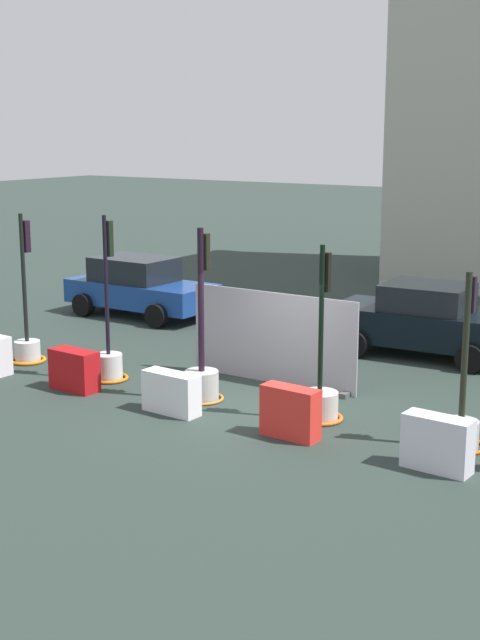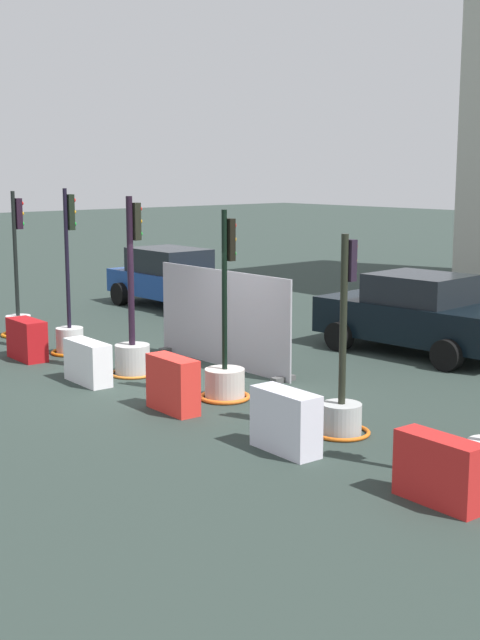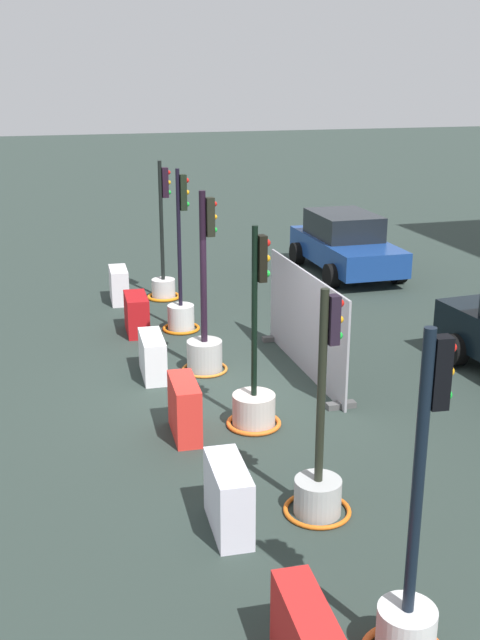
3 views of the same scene
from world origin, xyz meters
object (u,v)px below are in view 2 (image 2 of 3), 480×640
car_black_sedan (419,314)px  car_blue_estate (173,278)px  traffic_light_1 (70,327)px  construction_barrier_3 (173,384)px  traffic_light_0 (18,312)px  construction_barrier_5 (439,471)px  construction_barrier_2 (88,362)px  construction_barrier_4 (286,421)px  traffic_light_3 (225,372)px  traffic_light_4 (342,402)px  construction_barrier_1 (27,340)px  traffic_light_2 (132,345)px

car_black_sedan → car_blue_estate: bearing=-178.5°
traffic_light_1 → construction_barrier_3: (4.99, -1.00, -0.11)m
traffic_light_0 → construction_barrier_5: size_ratio=2.98×
construction_barrier_2 → construction_barrier_3: (2.52, 0.06, 0.06)m
construction_barrier_4 → traffic_light_1: bearing=172.3°
traffic_light_1 → construction_barrier_4: traffic_light_1 is taller
traffic_light_3 → construction_barrier_4: 2.92m
car_blue_estate → car_black_sedan: bearing=1.5°
traffic_light_4 → construction_barrier_1: size_ratio=2.75×
traffic_light_0 → traffic_light_4: size_ratio=1.14×
car_black_sedan → construction_barrier_3: bearing=-88.2°
traffic_light_2 → traffic_light_4: 5.14m
traffic_light_0 → construction_barrier_1: size_ratio=3.13×
traffic_light_2 → traffic_light_4: (5.13, 0.23, -0.09)m
traffic_light_4 → car_black_sedan: size_ratio=0.67×
traffic_light_2 → construction_barrier_2: 1.01m
construction_barrier_3 → traffic_light_3: bearing=91.8°
construction_barrier_1 → construction_barrier_4: bearing=-0.5°
traffic_light_3 → construction_barrier_3: (0.04, -1.13, -0.02)m
construction_barrier_1 → car_blue_estate: bearing=119.3°
traffic_light_2 → construction_barrier_1: traffic_light_2 is taller
traffic_light_0 → car_black_sedan: (7.31, 5.54, 0.26)m
construction_barrier_1 → construction_barrier_2: construction_barrier_1 is taller
traffic_light_4 → construction_barrier_4: bearing=-87.9°
traffic_light_4 → construction_barrier_4: size_ratio=2.69×
traffic_light_1 → car_black_sedan: 7.39m
traffic_light_4 → car_blue_estate: traffic_light_4 is taller
traffic_light_0 → construction_barrier_4: traffic_light_0 is taller
traffic_light_0 → car_black_sedan: bearing=37.2°
car_blue_estate → traffic_light_0: bearing=-78.1°
traffic_light_2 → construction_barrier_3: (2.53, -0.93, -0.13)m
traffic_light_2 → car_black_sedan: (2.32, 5.70, 0.25)m
traffic_light_2 → traffic_light_3: bearing=4.5°
traffic_light_4 → construction_barrier_1: traffic_light_4 is taller
construction_barrier_3 → traffic_light_2: bearing=159.8°
traffic_light_3 → construction_barrier_2: 2.75m
traffic_light_3 → construction_barrier_2: (-2.49, -1.18, -0.08)m
construction_barrier_2 → construction_barrier_5: bearing=0.5°
traffic_light_1 → traffic_light_2: 2.46m
traffic_light_1 → traffic_light_2: traffic_light_1 is taller
traffic_light_0 → traffic_light_3: 7.48m
traffic_light_2 → construction_barrier_5: size_ratio=2.98×
traffic_light_1 → car_black_sedan: size_ratio=0.79×
traffic_light_3 → car_blue_estate: (-8.60, 5.28, 0.36)m
construction_barrier_5 → construction_barrier_2: bearing=-179.5°
construction_barrier_5 → car_blue_estate: car_blue_estate is taller
traffic_light_3 → car_blue_estate: bearing=148.4°
traffic_light_0 → construction_barrier_1: 2.66m
traffic_light_3 → car_black_sedan: bearing=91.8°
traffic_light_1 → car_black_sedan: traffic_light_1 is taller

